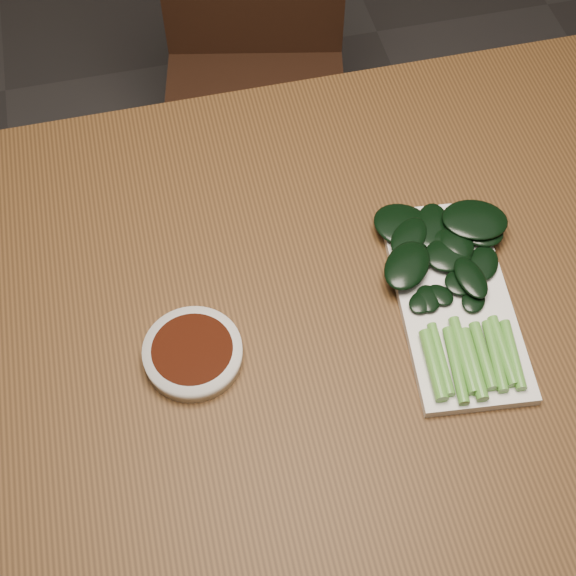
{
  "coord_description": "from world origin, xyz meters",
  "views": [
    {
      "loc": [
        -0.15,
        -0.52,
        1.63
      ],
      "look_at": [
        -0.03,
        0.02,
        0.76
      ],
      "focal_mm": 50.0,
      "sensor_mm": 36.0,
      "label": 1
    }
  ],
  "objects_px": {
    "sauce_bowl": "(193,353)",
    "gai_lan": "(450,273)",
    "table": "(311,329)",
    "chair_far": "(255,68)",
    "serving_plate": "(454,301)"
  },
  "relations": [
    {
      "from": "serving_plate",
      "to": "gai_lan",
      "type": "bearing_deg",
      "value": 85.8
    },
    {
      "from": "chair_far",
      "to": "serving_plate",
      "type": "xyz_separation_m",
      "value": [
        0.11,
        -0.77,
        0.27
      ]
    },
    {
      "from": "table",
      "to": "sauce_bowl",
      "type": "relative_size",
      "value": 11.51
    },
    {
      "from": "table",
      "to": "chair_far",
      "type": "height_order",
      "value": "chair_far"
    },
    {
      "from": "chair_far",
      "to": "sauce_bowl",
      "type": "xyz_separation_m",
      "value": [
        -0.23,
        -0.78,
        0.28
      ]
    },
    {
      "from": "gai_lan",
      "to": "chair_far",
      "type": "bearing_deg",
      "value": 98.51
    },
    {
      "from": "table",
      "to": "serving_plate",
      "type": "height_order",
      "value": "serving_plate"
    },
    {
      "from": "chair_far",
      "to": "sauce_bowl",
      "type": "bearing_deg",
      "value": -94.44
    },
    {
      "from": "sauce_bowl",
      "to": "gai_lan",
      "type": "relative_size",
      "value": 0.38
    },
    {
      "from": "sauce_bowl",
      "to": "chair_far",
      "type": "bearing_deg",
      "value": 73.49
    },
    {
      "from": "table",
      "to": "gai_lan",
      "type": "bearing_deg",
      "value": -3.97
    },
    {
      "from": "table",
      "to": "serving_plate",
      "type": "bearing_deg",
      "value": -14.04
    },
    {
      "from": "sauce_bowl",
      "to": "gai_lan",
      "type": "height_order",
      "value": "gai_lan"
    },
    {
      "from": "table",
      "to": "gai_lan",
      "type": "xyz_separation_m",
      "value": [
        0.18,
        -0.01,
        0.1
      ]
    },
    {
      "from": "table",
      "to": "gai_lan",
      "type": "height_order",
      "value": "gai_lan"
    }
  ]
}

